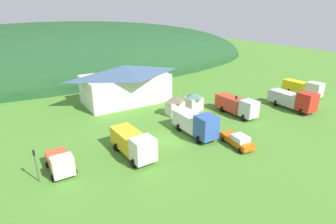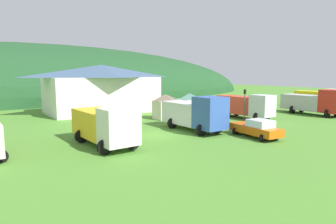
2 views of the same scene
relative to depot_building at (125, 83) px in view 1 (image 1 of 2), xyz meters
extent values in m
plane|color=#4C842D|center=(-2.09, -18.38, -3.58)|extent=(200.00, 200.00, 0.00)
ellipsoid|color=#1E4723|center=(-2.09, 40.01, -3.58)|extent=(131.72, 60.00, 26.06)
cube|color=white|center=(0.00, 0.00, -1.01)|extent=(15.14, 8.78, 5.15)
pyramid|color=#3D5675|center=(0.00, 0.00, 2.47)|extent=(16.35, 9.48, 1.80)
cube|color=beige|center=(4.10, -10.69, -2.42)|extent=(2.67, 2.13, 2.32)
pyramid|color=#6B5B4C|center=(4.10, -10.69, -0.86)|extent=(2.89, 2.30, 0.81)
cube|color=beige|center=(8.06, -10.56, -2.44)|extent=(2.55, 2.37, 2.28)
pyramid|color=#4C7A6B|center=(8.06, -10.56, -0.91)|extent=(2.76, 2.56, 0.80)
cube|color=beige|center=(-15.67, -19.80, -2.13)|extent=(2.19, 1.51, 2.10)
cube|color=black|center=(-15.67, -19.88, -1.67)|extent=(1.18, 1.20, 0.67)
cube|color=#DB512D|center=(-15.70, -17.33, -2.60)|extent=(2.21, 3.48, 1.17)
cylinder|color=black|center=(-14.74, -19.79, -3.18)|extent=(0.80, 0.30, 0.80)
cylinder|color=black|center=(-16.61, -19.82, -3.18)|extent=(0.80, 0.30, 0.80)
cylinder|color=black|center=(-14.77, -16.81, -3.18)|extent=(0.80, 0.30, 0.80)
cylinder|color=black|center=(-16.64, -16.83, -3.18)|extent=(0.80, 0.30, 0.80)
cube|color=silver|center=(-7.40, -21.81, -1.69)|extent=(2.65, 2.28, 2.69)
cube|color=black|center=(-7.39, -21.92, -1.10)|extent=(1.45, 1.80, 0.86)
cube|color=gold|center=(-7.57, -18.09, -1.95)|extent=(2.80, 5.39, 2.16)
cylinder|color=black|center=(-6.27, -21.76, -3.03)|extent=(1.10, 0.30, 1.10)
cylinder|color=black|center=(-8.52, -21.86, -3.03)|extent=(1.10, 0.30, 1.10)
cylinder|color=black|center=(-6.48, -17.25, -3.03)|extent=(1.10, 0.30, 1.10)
cylinder|color=black|center=(-8.73, -17.35, -3.03)|extent=(1.10, 0.30, 1.10)
cube|color=#3356AD|center=(2.27, -21.00, -1.53)|extent=(2.48, 2.57, 3.01)
cube|color=black|center=(2.27, -21.12, -0.86)|extent=(1.34, 2.05, 0.96)
cube|color=silver|center=(2.23, -17.20, -1.94)|extent=(2.50, 5.08, 2.19)
cylinder|color=black|center=(3.34, -20.99, -3.03)|extent=(1.10, 0.30, 1.10)
cylinder|color=black|center=(1.19, -21.01, -3.03)|extent=(1.10, 0.30, 1.10)
cylinder|color=black|center=(3.30, -16.43, -3.03)|extent=(1.10, 0.30, 1.10)
cylinder|color=black|center=(1.14, -16.45, -3.03)|extent=(1.10, 0.30, 1.10)
cube|color=silver|center=(12.81, -18.68, -1.73)|extent=(2.31, 2.41, 2.60)
cube|color=black|center=(12.81, -18.80, -1.16)|extent=(1.26, 1.91, 0.83)
cube|color=red|center=(12.70, -14.79, -1.92)|extent=(2.39, 5.49, 2.22)
cylinder|color=black|center=(13.78, -18.65, -3.03)|extent=(1.10, 0.30, 1.10)
cylinder|color=black|center=(11.84, -18.71, -3.03)|extent=(1.10, 0.30, 1.10)
cylinder|color=black|center=(13.65, -13.95, -3.03)|extent=(1.10, 0.30, 1.10)
cylinder|color=black|center=(11.71, -14.00, -3.03)|extent=(1.10, 0.30, 1.10)
cube|color=red|center=(23.04, -21.85, -1.51)|extent=(2.63, 2.71, 3.04)
cube|color=black|center=(23.04, -21.98, -0.84)|extent=(1.43, 2.15, 0.97)
cube|color=#B2B2B7|center=(23.16, -17.68, -1.97)|extent=(2.71, 5.77, 2.12)
cylinder|color=black|center=(24.17, -21.88, -3.03)|extent=(1.10, 0.30, 1.10)
cylinder|color=black|center=(21.92, -21.82, -3.03)|extent=(1.10, 0.30, 1.10)
cylinder|color=black|center=(24.31, -16.86, -3.03)|extent=(1.10, 0.30, 1.10)
cylinder|color=black|center=(22.06, -16.80, -3.03)|extent=(1.10, 0.30, 1.10)
cube|color=silver|center=(31.85, -17.83, -1.70)|extent=(2.34, 2.81, 2.67)
cube|color=black|center=(31.86, -17.97, -1.11)|extent=(1.29, 2.22, 0.85)
cube|color=yellow|center=(31.67, -14.00, -1.95)|extent=(2.45, 5.06, 2.17)
cylinder|color=black|center=(32.81, -17.79, -3.03)|extent=(1.10, 0.30, 1.10)
cylinder|color=black|center=(30.89, -17.88, -3.03)|extent=(1.10, 0.30, 1.10)
cylinder|color=black|center=(32.59, -13.21, -3.03)|extent=(1.10, 0.30, 1.10)
cylinder|color=black|center=(30.68, -13.30, -3.03)|extent=(1.10, 0.30, 1.10)
cube|color=#DD5F0F|center=(4.90, -24.09, -2.89)|extent=(2.35, 5.18, 0.70)
cube|color=silver|center=(4.83, -24.68, -2.23)|extent=(1.88, 2.18, 0.62)
cylinder|color=black|center=(5.50, -25.87, -3.24)|extent=(0.68, 0.24, 0.68)
cylinder|color=black|center=(3.93, -25.69, -3.24)|extent=(0.68, 0.24, 0.68)
cylinder|color=black|center=(5.87, -22.48, -3.24)|extent=(0.68, 0.24, 0.68)
cylinder|color=black|center=(4.30, -22.31, -3.24)|extent=(0.68, 0.24, 0.68)
cylinder|color=#4C4C51|center=(-18.04, -19.11, -2.04)|extent=(0.12, 0.12, 3.08)
cube|color=black|center=(-18.04, -19.11, -0.23)|extent=(0.20, 0.24, 0.55)
sphere|color=yellow|center=(-18.04, -18.98, -0.23)|extent=(0.14, 0.14, 0.14)
cylinder|color=#4C4C51|center=(11.39, -17.16, -1.96)|extent=(0.12, 0.12, 3.24)
cube|color=black|center=(11.39, -17.16, -0.06)|extent=(0.20, 0.24, 0.55)
sphere|color=green|center=(11.39, -17.03, -0.06)|extent=(0.14, 0.14, 0.14)
cone|color=orange|center=(0.99, -15.05, -3.58)|extent=(0.36, 0.36, 0.56)
cone|color=orange|center=(5.34, -20.64, -3.58)|extent=(0.36, 0.36, 0.55)
camera|label=1|loc=(-19.19, -46.11, 13.10)|focal=29.10mm
camera|label=2|loc=(-16.13, -40.93, 2.16)|focal=31.08mm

